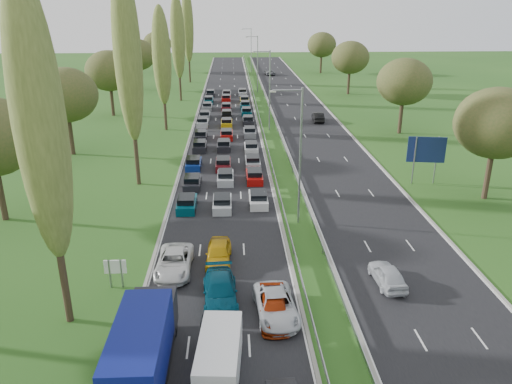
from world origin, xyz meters
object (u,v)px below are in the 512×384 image
object	(u,v)px
near_car_2	(174,262)
blue_lorry	(144,347)
info_sign	(115,270)
direction_sign	(426,152)
white_van_rear	(219,354)

from	to	relation	value
near_car_2	blue_lorry	xyz separation A→B (m)	(-0.33, -11.10, 1.21)
near_car_2	info_sign	xyz separation A→B (m)	(-3.76, -1.98, 0.60)
near_car_2	blue_lorry	bearing A→B (deg)	-90.66
info_sign	direction_sign	world-z (taller)	direction_sign
white_van_rear	near_car_2	bearing A→B (deg)	112.34
near_car_2	blue_lorry	world-z (taller)	blue_lorry
white_van_rear	info_sign	size ratio (longest dim) A/B	2.57
blue_lorry	near_car_2	bearing A→B (deg)	88.51
white_van_rear	direction_sign	distance (m)	36.01
blue_lorry	direction_sign	bearing A→B (deg)	49.05
blue_lorry	info_sign	world-z (taller)	blue_lorry
blue_lorry	direction_sign	size ratio (longest dim) A/B	1.74
direction_sign	white_van_rear	bearing A→B (deg)	-126.86
near_car_2	white_van_rear	distance (m)	11.36
direction_sign	blue_lorry	bearing A→B (deg)	-131.14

